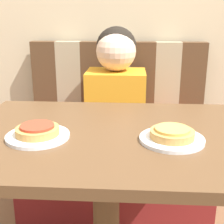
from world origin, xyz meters
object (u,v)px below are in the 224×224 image
at_px(person, 116,86).
at_px(pizza_right, 172,133).
at_px(pizza_left, 37,130).
at_px(plate_left, 38,136).
at_px(plate_right, 172,139).

distance_m(person, pizza_right, 0.81).
height_order(pizza_left, pizza_right, same).
relative_size(plate_left, pizza_left, 1.46).
bearing_deg(plate_left, pizza_left, -90.00).
height_order(plate_right, pizza_left, pizza_left).
relative_size(person, plate_right, 3.14).
distance_m(plate_right, pizza_left, 0.44).
height_order(plate_right, pizza_right, pizza_right).
distance_m(plate_right, pizza_right, 0.02).
bearing_deg(plate_left, pizza_right, -0.00).
height_order(person, pizza_right, person).
distance_m(plate_left, plate_right, 0.44).
height_order(person, pizza_left, person).
bearing_deg(pizza_right, plate_right, 90.00).
relative_size(plate_right, pizza_right, 1.46).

